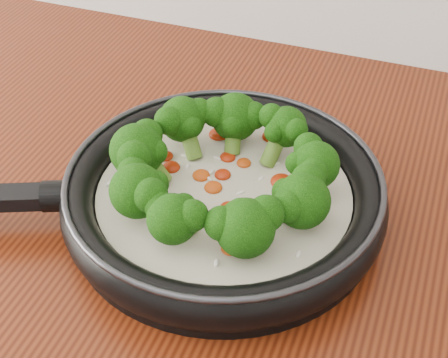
% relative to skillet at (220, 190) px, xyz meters
% --- Properties ---
extents(skillet, '(0.54, 0.43, 0.10)m').
position_rel_skillet_xyz_m(skillet, '(0.00, 0.00, 0.00)').
color(skillet, black).
rests_on(skillet, counter).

